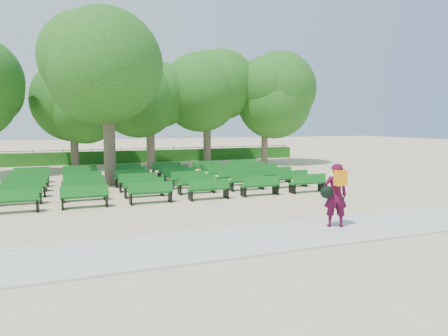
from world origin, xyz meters
TOP-DOWN VIEW (x-y plane):
  - ground at (0.00, 0.00)m, footprint 120.00×120.00m
  - paving at (0.00, -7.40)m, footprint 30.00×2.20m
  - curb at (0.00, -6.25)m, footprint 30.00×0.12m
  - hedge at (0.00, 14.00)m, footprint 26.00×0.70m
  - fence at (0.00, 14.40)m, footprint 26.00×0.10m
  - tree_line at (0.00, 10.00)m, footprint 21.80×6.80m
  - bench_array at (-0.71, 1.80)m, footprint 1.60×0.56m
  - tree_among at (-2.76, 3.33)m, footprint 5.18×5.18m
  - person at (2.31, -7.11)m, footprint 0.89×0.63m

SIDE VIEW (x-z plane):
  - ground at x=0.00m, z-range 0.00..0.00m
  - fence at x=0.00m, z-range -0.51..0.51m
  - tree_line at x=0.00m, z-range -3.52..3.52m
  - paving at x=0.00m, z-range 0.00..0.06m
  - curb at x=0.00m, z-range 0.00..0.10m
  - bench_array at x=-0.71m, z-range -0.42..0.58m
  - hedge at x=0.00m, z-range 0.00..0.90m
  - person at x=2.31m, z-range 0.09..1.86m
  - tree_among at x=-2.76m, z-range 1.29..8.58m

